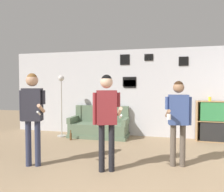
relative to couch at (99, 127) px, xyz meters
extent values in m
cube|color=silver|center=(1.12, 0.41, 1.05)|extent=(8.46, 0.06, 2.70)
cube|color=black|center=(0.88, 0.37, 1.33)|extent=(0.38, 0.02, 0.24)
cube|color=gray|center=(0.88, 0.36, 1.33)|extent=(0.34, 0.01, 0.20)
cube|color=black|center=(1.47, 0.37, 2.13)|extent=(0.26, 0.02, 0.20)
cube|color=gray|center=(1.47, 0.36, 2.13)|extent=(0.22, 0.01, 0.16)
cube|color=black|center=(0.87, 0.37, 1.40)|extent=(0.42, 0.02, 0.29)
cube|color=gray|center=(0.87, 0.36, 1.40)|extent=(0.38, 0.01, 0.25)
cube|color=black|center=(2.48, 0.37, 1.99)|extent=(0.27, 0.02, 0.26)
cube|color=#B2B2BC|center=(2.48, 0.36, 1.99)|extent=(0.23, 0.01, 0.22)
cube|color=black|center=(0.72, 0.37, 2.09)|extent=(0.30, 0.02, 0.32)
cube|color=gray|center=(0.72, 0.36, 2.09)|extent=(0.26, 0.01, 0.28)
cube|color=#5B7056|center=(0.00, -0.06, -0.25)|extent=(1.80, 0.80, 0.10)
cube|color=#5B7056|center=(0.00, -0.06, -0.04)|extent=(1.74, 0.74, 0.32)
cube|color=#5B7056|center=(0.00, 0.27, 0.37)|extent=(1.74, 0.14, 0.51)
cube|color=#5B7056|center=(-0.84, -0.06, 0.21)|extent=(0.12, 0.74, 0.18)
cube|color=#5B7056|center=(0.84, -0.06, 0.21)|extent=(0.12, 0.74, 0.18)
cube|color=#A87F51|center=(2.84, 0.19, 0.27)|extent=(0.02, 0.30, 1.14)
cube|color=#A87F51|center=(3.39, 0.34, 0.27)|extent=(1.12, 0.01, 1.14)
cube|color=#A87F51|center=(3.39, 0.19, -0.29)|extent=(1.07, 0.30, 0.02)
cube|color=#A87F51|center=(3.39, 0.19, 0.83)|extent=(1.07, 0.30, 0.02)
cube|color=#A87F51|center=(3.39, 0.19, 0.27)|extent=(1.07, 0.30, 0.02)
cube|color=black|center=(3.39, 0.18, -0.02)|extent=(0.92, 0.26, 0.52)
cube|color=#338447|center=(3.39, 0.18, 0.55)|extent=(0.92, 0.26, 0.52)
cylinder|color=#ADA89E|center=(-1.13, -0.27, -0.29)|extent=(0.28, 0.28, 0.03)
cylinder|color=#ADA89E|center=(-1.13, -0.27, 0.57)|extent=(0.03, 0.03, 1.69)
sphere|color=silver|center=(-1.13, -0.27, 1.50)|extent=(0.18, 0.18, 0.18)
cylinder|color=#2D334C|center=(-0.60, -2.71, 0.14)|extent=(0.11, 0.11, 0.89)
cylinder|color=#2D334C|center=(-0.42, -2.67, 0.14)|extent=(0.11, 0.11, 0.89)
cube|color=#282833|center=(-0.51, -2.69, 0.90)|extent=(0.40, 0.28, 0.63)
sphere|color=tan|center=(-0.51, -2.69, 1.36)|extent=(0.23, 0.23, 0.23)
sphere|color=brown|center=(-0.51, -2.69, 1.40)|extent=(0.19, 0.19, 0.19)
cylinder|color=#282833|center=(-0.30, -2.64, 1.04)|extent=(0.07, 0.07, 0.27)
cylinder|color=tan|center=(-0.27, -2.78, 0.84)|extent=(0.14, 0.33, 0.19)
cylinder|color=white|center=(-0.23, -2.92, 0.77)|extent=(0.07, 0.15, 0.09)
cylinder|color=#282833|center=(-0.72, -2.74, 0.88)|extent=(0.07, 0.07, 0.59)
cylinder|color=black|center=(0.87, -2.64, 0.13)|extent=(0.11, 0.11, 0.87)
cylinder|color=black|center=(1.03, -2.58, 0.13)|extent=(0.11, 0.11, 0.87)
cube|color=maroon|center=(0.95, -2.61, 0.87)|extent=(0.41, 0.31, 0.61)
sphere|color=#D1A889|center=(0.95, -2.61, 1.33)|extent=(0.22, 0.22, 0.22)
sphere|color=black|center=(0.95, -2.61, 1.37)|extent=(0.19, 0.19, 0.19)
cylinder|color=maroon|center=(1.15, -2.54, 1.01)|extent=(0.07, 0.07, 0.26)
cylinder|color=#D1A889|center=(1.20, -2.67, 0.81)|extent=(0.17, 0.32, 0.19)
cylinder|color=white|center=(1.25, -2.81, 0.74)|extent=(0.08, 0.14, 0.09)
cylinder|color=maroon|center=(0.75, -2.69, 0.85)|extent=(0.07, 0.07, 0.58)
cylinder|color=brown|center=(2.13, -2.04, 0.11)|extent=(0.11, 0.11, 0.81)
cylinder|color=brown|center=(2.31, -2.02, 0.11)|extent=(0.11, 0.11, 0.81)
cube|color=#384C84|center=(2.22, -2.03, 0.80)|extent=(0.38, 0.24, 0.58)
sphere|color=#997051|center=(2.22, -2.03, 1.23)|extent=(0.21, 0.21, 0.21)
sphere|color=#382314|center=(2.22, -2.03, 1.27)|extent=(0.18, 0.18, 0.18)
cylinder|color=#384C84|center=(2.43, -2.00, 0.78)|extent=(0.07, 0.07, 0.54)
cylinder|color=#384C84|center=(2.01, -2.05, 0.93)|extent=(0.07, 0.07, 0.24)
cylinder|color=#997051|center=(2.03, -2.19, 0.74)|extent=(0.10, 0.30, 0.18)
cylinder|color=white|center=(2.04, -2.32, 0.70)|extent=(0.08, 0.08, 0.10)
cylinder|color=brown|center=(-0.67, -0.62, -0.20)|extent=(0.06, 0.06, 0.20)
cylinder|color=brown|center=(-0.67, -0.62, -0.06)|extent=(0.03, 0.03, 0.09)
cylinder|color=yellow|center=(3.18, 0.19, 0.90)|extent=(0.08, 0.08, 0.12)
camera|label=1|loc=(1.99, -6.39, 1.25)|focal=35.00mm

